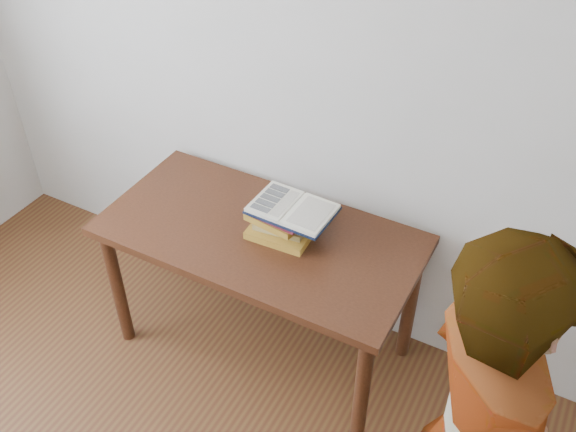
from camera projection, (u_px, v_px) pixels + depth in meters
The scene contains 3 objects.
desk at pixel (260, 250), 2.70m from camera, with size 1.32×0.66×0.71m.
book_stack at pixel (280, 221), 2.59m from camera, with size 0.28×0.21×0.12m.
open_book at pixel (293, 209), 2.54m from camera, with size 0.33×0.24×0.03m.
Camera 1 is at (1.10, -0.31, 2.44)m, focal length 40.00 mm.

